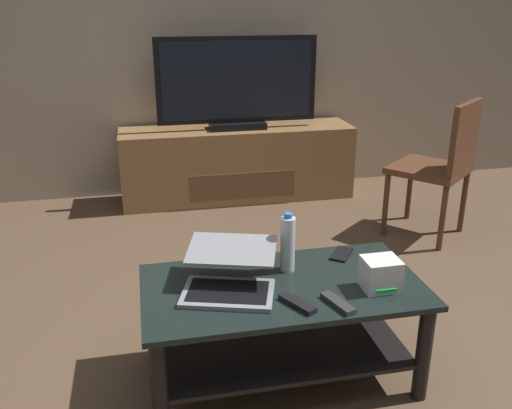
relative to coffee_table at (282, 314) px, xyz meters
The scene contains 12 objects.
ground_plane 0.30m from the coffee_table, 89.25° to the left, with size 7.68×7.68×0.00m, color brown.
back_wall 2.76m from the coffee_table, 89.99° to the left, with size 6.40×0.12×2.80m, color #B2A38C.
coffee_table is the anchor object (origin of this frame).
media_cabinet 2.22m from the coffee_table, 84.33° to the left, with size 1.77×0.44×0.56m.
television 2.28m from the coffee_table, 84.27° to the left, with size 1.19×0.20×0.67m.
dining_chair 1.81m from the coffee_table, 41.17° to the left, with size 0.62×0.62×0.90m.
laptop 0.29m from the coffee_table, behind, with size 0.43×0.44×0.15m.
router_box 0.42m from the coffee_table, 16.91° to the right, with size 0.14×0.12×0.12m.
water_bottle_near 0.28m from the coffee_table, 66.80° to the left, with size 0.06×0.06×0.25m.
cell_phone 0.40m from the coffee_table, 32.06° to the left, with size 0.07×0.14×0.01m, color black.
tv_remote 0.29m from the coffee_table, 51.43° to the right, with size 0.04×0.16×0.02m, color #2D2D30.
soundbar_remote 0.22m from the coffee_table, 86.21° to the right, with size 0.04×0.16×0.02m, color black.
Camera 1 is at (-0.50, -1.87, 1.49)m, focal length 38.53 mm.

